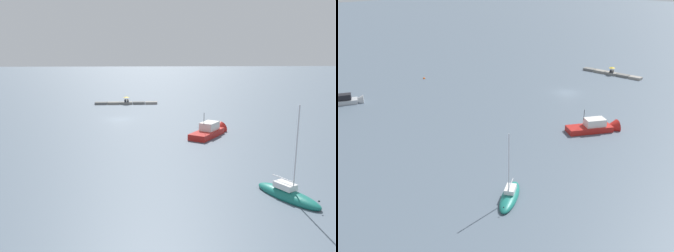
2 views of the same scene
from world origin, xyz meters
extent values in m
plane|color=slate|center=(0.00, 0.00, 0.00)|extent=(500.00, 500.00, 0.00)
cube|color=gray|center=(-5.59, -18.11, 0.27)|extent=(2.68, 1.52, 0.54)
cube|color=slate|center=(-2.79, -18.11, 0.27)|extent=(2.68, 1.52, 0.54)
cube|color=gray|center=(0.00, -18.11, 0.27)|extent=(2.68, 1.52, 0.54)
cube|color=gray|center=(2.79, -18.11, 0.27)|extent=(2.68, 1.52, 0.54)
cube|color=slate|center=(5.59, -18.11, 0.27)|extent=(2.68, 1.52, 0.54)
cube|color=#1E2333|center=(-0.39, -17.78, 0.62)|extent=(0.42, 0.47, 0.16)
cube|color=gray|center=(-0.35, -18.05, 0.80)|extent=(0.43, 0.27, 0.52)
sphere|color=tan|center=(-0.35, -18.05, 1.16)|extent=(0.22, 0.22, 0.22)
cube|color=#1E2333|center=(0.17, -17.79, 0.62)|extent=(0.42, 0.47, 0.16)
cube|color=#232328|center=(0.21, -18.07, 0.80)|extent=(0.43, 0.27, 0.52)
sphere|color=tan|center=(0.21, -18.07, 1.16)|extent=(0.22, 0.22, 0.22)
cylinder|color=black|center=(-0.07, -18.03, 1.06)|extent=(0.02, 0.02, 1.05)
cone|color=gold|center=(-0.07, -18.03, 1.66)|extent=(1.35, 1.35, 0.24)
sphere|color=black|center=(-0.07, -18.03, 1.81)|extent=(0.05, 0.05, 0.05)
ellipsoid|color=#197266|center=(-15.70, 34.13, 0.21)|extent=(4.32, 5.94, 1.01)
cube|color=white|center=(-15.56, 33.87, 0.94)|extent=(1.68, 1.92, 0.46)
cylinder|color=silver|center=(-15.93, 34.54, 4.08)|extent=(0.10, 0.10, 6.74)
cylinder|color=silver|center=(-15.43, 33.64, 1.47)|extent=(1.06, 1.83, 0.08)
sphere|color=black|center=(-17.01, 36.49, 0.75)|extent=(0.13, 0.13, 0.13)
cube|color=#ADB2B7|center=(25.73, 32.20, 0.25)|extent=(4.69, 6.22, 0.98)
cone|color=#ADB2B7|center=(24.34, 29.60, 0.25)|extent=(2.80, 2.80, 2.07)
cube|color=black|center=(25.39, 31.57, 1.23)|extent=(2.67, 3.06, 0.98)
cube|color=#283847|center=(25.06, 30.95, 1.28)|extent=(1.43, 0.84, 0.69)
cube|color=red|center=(-12.81, 13.49, 0.27)|extent=(5.73, 6.75, 1.09)
cone|color=red|center=(-14.69, 10.81, 0.27)|extent=(3.21, 3.20, 2.31)
cube|color=silver|center=(-13.26, 12.85, 1.37)|extent=(3.15, 3.41, 1.09)
cube|color=#283847|center=(-13.71, 12.20, 1.42)|extent=(1.49, 1.10, 0.76)
cylinder|color=black|center=(-12.24, 14.30, 2.68)|extent=(0.07, 0.07, 1.53)
sphere|color=#EA5914|center=(28.40, 12.25, 0.08)|extent=(0.48, 0.48, 0.48)
camera|label=1|loc=(-4.84, 58.90, 11.13)|focal=36.93mm
camera|label=2|loc=(-36.96, 58.26, 21.48)|focal=39.69mm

